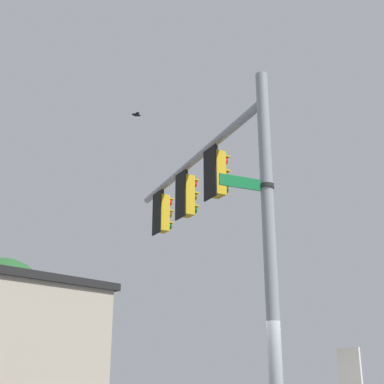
% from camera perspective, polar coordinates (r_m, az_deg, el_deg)
% --- Properties ---
extents(signal_pole, '(0.24, 0.24, 7.36)m').
position_cam_1_polar(signal_pole, '(9.73, 8.32, -6.53)').
color(signal_pole, gray).
rests_on(signal_pole, ground).
extents(mast_arm, '(6.83, 0.70, 0.19)m').
position_cam_1_polar(mast_arm, '(13.53, 0.02, 3.22)').
color(mast_arm, gray).
extents(traffic_light_nearest_pole, '(0.54, 0.49, 1.31)m').
position_cam_1_polar(traffic_light_nearest_pole, '(12.12, 2.72, 1.94)').
color(traffic_light_nearest_pole, black).
extents(traffic_light_mid_inner, '(0.54, 0.49, 1.31)m').
position_cam_1_polar(traffic_light_mid_inner, '(13.57, -0.52, -0.41)').
color(traffic_light_mid_inner, black).
extents(traffic_light_mid_outer, '(0.54, 0.49, 1.31)m').
position_cam_1_polar(traffic_light_mid_outer, '(15.08, -3.12, -2.30)').
color(traffic_light_mid_outer, black).
extents(street_name_sign, '(0.28, 1.13, 0.22)m').
position_cam_1_polar(street_name_sign, '(9.94, 6.62, 0.81)').
color(street_name_sign, '#147238').
extents(bird_flying, '(0.39, 0.27, 0.12)m').
position_cam_1_polar(bird_flying, '(15.27, -5.97, 8.21)').
color(bird_flying, black).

